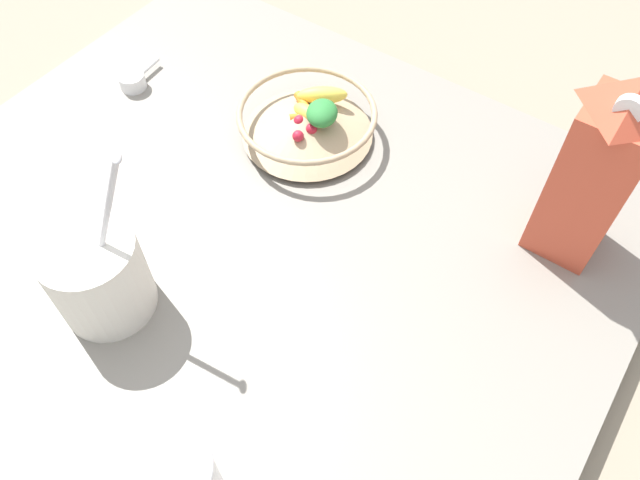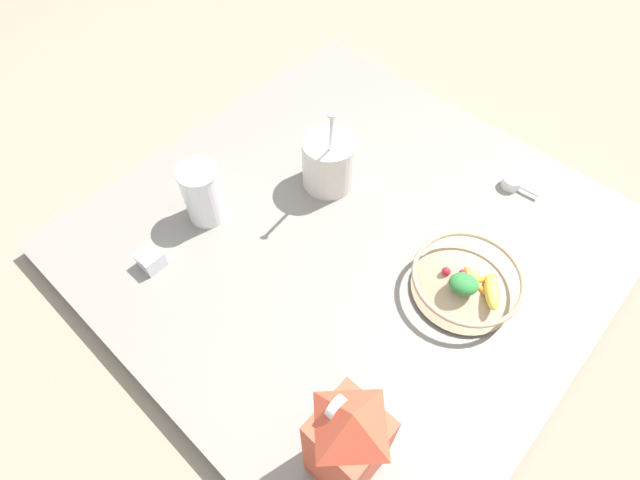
# 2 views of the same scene
# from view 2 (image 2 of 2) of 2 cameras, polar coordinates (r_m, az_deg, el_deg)

# --- Properties ---
(ground_plane) EXTENTS (6.00, 6.00, 0.00)m
(ground_plane) POSITION_cam_2_polar(r_m,az_deg,el_deg) (1.17, 3.34, -0.53)
(ground_plane) COLOR gray
(countertop) EXTENTS (1.06, 1.06, 0.05)m
(countertop) POSITION_cam_2_polar(r_m,az_deg,el_deg) (1.15, 3.39, 0.11)
(countertop) COLOR gray
(countertop) RESTS_ON ground_plane
(fruit_bowl) EXTENTS (0.23, 0.23, 0.08)m
(fruit_bowl) POSITION_cam_2_polar(r_m,az_deg,el_deg) (1.06, 16.37, -4.62)
(fruit_bowl) COLOR tan
(fruit_bowl) RESTS_ON countertop
(milk_carton) EXTENTS (0.09, 0.09, 0.30)m
(milk_carton) POSITION_cam_2_polar(r_m,az_deg,el_deg) (0.78, 3.12, -22.31)
(milk_carton) COLOR #CC4C33
(milk_carton) RESTS_ON countertop
(yogurt_tub) EXTENTS (0.13, 0.13, 0.28)m
(yogurt_tub) POSITION_cam_2_polar(r_m,az_deg,el_deg) (1.18, 1.03, 9.09)
(yogurt_tub) COLOR silver
(yogurt_tub) RESTS_ON countertop
(drinking_cup) EXTENTS (0.09, 0.09, 0.15)m
(drinking_cup) POSITION_cam_2_polar(r_m,az_deg,el_deg) (1.13, -13.30, 5.26)
(drinking_cup) COLOR white
(drinking_cup) RESTS_ON countertop
(spice_jar) EXTENTS (0.05, 0.05, 0.04)m
(spice_jar) POSITION_cam_2_polar(r_m,az_deg,el_deg) (1.13, -18.74, -2.18)
(spice_jar) COLOR silver
(spice_jar) RESTS_ON countertop
(measuring_scoop) EXTENTS (0.05, 0.09, 0.03)m
(measuring_scoop) POSITION_cam_2_polar(r_m,az_deg,el_deg) (1.30, 21.15, 6.13)
(measuring_scoop) COLOR white
(measuring_scoop) RESTS_ON countertop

